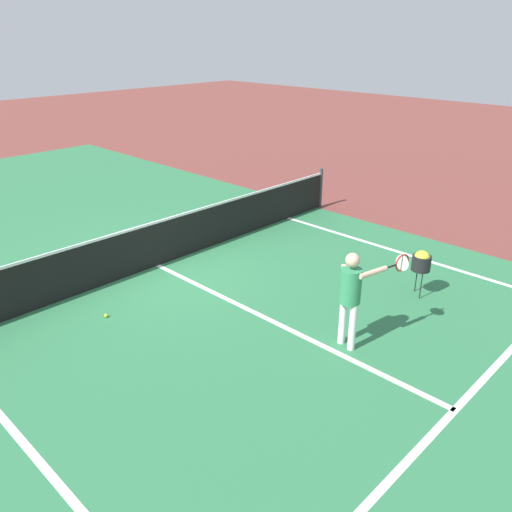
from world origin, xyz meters
TOP-DOWN VIEW (x-y plane):
  - ground_plane at (0.00, 0.00)m, footprint 60.00×60.00m
  - court_surface_inbounds at (0.00, 0.00)m, footprint 10.62×24.40m
  - line_service_near at (0.00, -6.40)m, footprint 8.22×0.10m
  - line_center_service at (0.00, -3.20)m, footprint 0.10×6.40m
  - net at (0.00, 0.00)m, footprint 10.94×0.09m
  - player_near at (0.28, -4.54)m, footprint 1.12×0.68m
  - ball_hopper at (2.56, -4.48)m, footprint 0.34×0.34m
  - tennis_ball_near_net at (-1.87, -1.11)m, footprint 0.07×0.07m

SIDE VIEW (x-z plane):
  - ground_plane at x=0.00m, z-range 0.00..0.00m
  - court_surface_inbounds at x=0.00m, z-range 0.00..0.00m
  - line_service_near at x=0.00m, z-range 0.00..0.01m
  - line_center_service at x=0.00m, z-range 0.00..0.01m
  - tennis_ball_near_net at x=-1.87m, z-range 0.00..0.07m
  - net at x=0.00m, z-range -0.04..1.03m
  - ball_hopper at x=2.56m, z-range 0.24..1.11m
  - player_near at x=0.28m, z-range 0.18..1.74m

